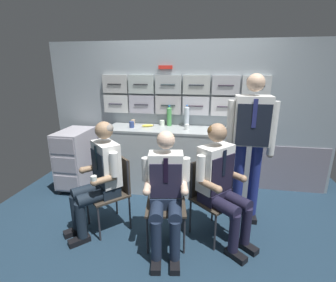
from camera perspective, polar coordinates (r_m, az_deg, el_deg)
name	(u,v)px	position (r m, az deg, el deg)	size (l,w,h in m)	color
ground	(171,238)	(2.89, 0.70, -21.69)	(4.80, 4.80, 0.04)	#1D3245
galley_bulkhead	(186,117)	(3.70, 4.14, 5.67)	(4.20, 0.14, 2.15)	#929EA6
galley_counter	(177,160)	(3.60, 2.08, -4.49)	(2.03, 0.53, 0.95)	#B2B9BA
service_trolley	(76,157)	(3.94, -20.57, -3.61)	(0.40, 0.65, 0.90)	black
folding_chair_left	(115,184)	(2.88, -12.30, -9.83)	(0.57, 0.57, 0.83)	#2D2D33
crew_member_left	(100,174)	(2.76, -15.58, -7.34)	(0.64, 0.65, 1.24)	black
folding_chair_right	(166,194)	(2.63, -0.45, -12.20)	(0.46, 0.46, 0.83)	#2D2D33
crew_member_right	(166,189)	(2.41, -0.51, -11.00)	(0.48, 0.62, 1.21)	black
folding_chair_by_counter	(208,190)	(2.74, 9.40, -11.10)	(0.57, 0.57, 0.83)	#2D2D33
crew_member_by_counter	(221,179)	(2.57, 12.19, -8.71)	(0.67, 0.65, 1.26)	black
crew_member_standing	(250,137)	(2.90, 18.64, 0.99)	(0.54, 0.26, 1.72)	black
sparkling_bottle_green	(169,116)	(3.62, 0.27, 5.79)	(0.07, 0.07, 0.30)	#499A50
water_bottle_short	(187,116)	(3.56, 4.39, 5.73)	(0.07, 0.07, 0.32)	silver
coffee_cup_white	(132,124)	(3.56, -8.43, 3.84)	(0.07, 0.07, 0.09)	navy
paper_cup_blue	(187,127)	(3.40, 4.41, 3.31)	(0.06, 0.06, 0.08)	white
paper_cup_tan	(133,122)	(3.71, -8.13, 4.33)	(0.06, 0.06, 0.08)	#D0AE89
espresso_cup_small	(162,123)	(3.67, -1.38, 4.30)	(0.07, 0.07, 0.08)	white
snack_banana	(148,126)	(3.57, -4.79, 3.59)	(0.17, 0.10, 0.04)	yellow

